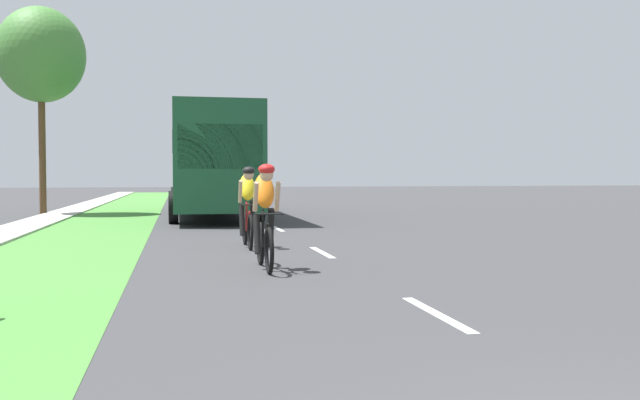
{
  "coord_description": "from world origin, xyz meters",
  "views": [
    {
      "loc": [
        -2.57,
        -2.06,
        1.41
      ],
      "look_at": [
        0.84,
        14.17,
        0.81
      ],
      "focal_mm": 38.01,
      "sensor_mm": 36.0,
      "label": 1
    }
  ],
  "objects": [
    {
      "name": "ground_plane",
      "position": [
        0.0,
        20.0,
        0.0
      ],
      "size": [
        120.0,
        120.0,
        0.0
      ],
      "primitive_type": "plane",
      "color": "#38383A"
    },
    {
      "name": "grass_verge",
      "position": [
        -4.64,
        20.0,
        0.0
      ],
      "size": [
        2.83,
        70.0,
        0.01
      ],
      "primitive_type": "cube",
      "color": "#478438",
      "rests_on": "ground_plane"
    },
    {
      "name": "sidewalk_concrete",
      "position": [
        -6.67,
        20.0,
        0.0
      ],
      "size": [
        1.23,
        70.0,
        0.1
      ],
      "primitive_type": "cube",
      "color": "#B2ADA3",
      "rests_on": "ground_plane"
    },
    {
      "name": "lane_markings_center",
      "position": [
        0.0,
        24.0,
        0.0
      ],
      "size": [
        0.12,
        52.2,
        0.01
      ],
      "color": "white",
      "rests_on": "ground_plane"
    },
    {
      "name": "cyclist_lead",
      "position": [
        -1.31,
        7.98,
        0.81
      ],
      "size": [
        0.42,
        1.72,
        1.58
      ],
      "color": "black",
      "rests_on": "ground_plane"
    },
    {
      "name": "cyclist_trailing",
      "position": [
        -1.24,
        11.13,
        0.81
      ],
      "size": [
        0.42,
        1.72,
        1.58
      ],
      "color": "black",
      "rests_on": "ground_plane"
    },
    {
      "name": "bus_dark_green",
      "position": [
        -1.45,
        21.87,
        1.98
      ],
      "size": [
        2.78,
        11.6,
        3.48
      ],
      "color": "#194C2D",
      "rests_on": "ground_plane"
    },
    {
      "name": "sedan_white",
      "position": [
        -1.18,
        40.54,
        0.77
      ],
      "size": [
        1.98,
        4.3,
        1.52
      ],
      "color": "silver",
      "rests_on": "ground_plane"
    },
    {
      "name": "street_tree_near",
      "position": [
        -7.34,
        23.82,
        5.69
      ],
      "size": [
        3.09,
        3.09,
        7.42
      ],
      "color": "brown",
      "rests_on": "ground_plane"
    }
  ]
}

